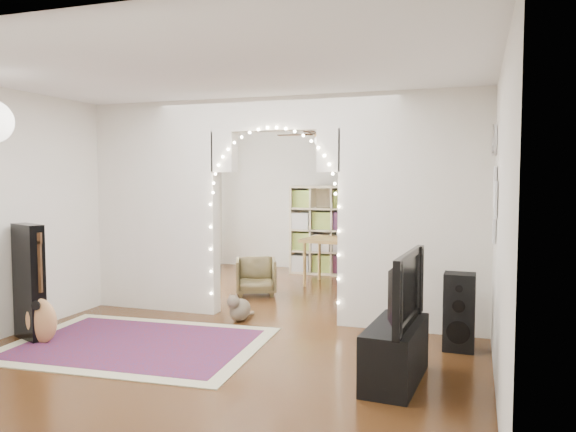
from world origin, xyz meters
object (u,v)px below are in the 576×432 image
(media_console, at_px, (395,353))
(dining_chair_left, at_px, (256,276))
(floor_speaker, at_px, (459,312))
(dining_table, at_px, (342,243))
(dining_chair_right, at_px, (377,279))
(acoustic_guitar, at_px, (41,303))
(bookcase, at_px, (333,230))

(media_console, relative_size, dining_chair_left, 1.67)
(media_console, bearing_deg, floor_speaker, 70.06)
(media_console, bearing_deg, dining_chair_left, 134.15)
(media_console, distance_m, dining_table, 4.27)
(media_console, distance_m, dining_chair_right, 3.48)
(dining_chair_left, distance_m, dining_chair_right, 1.79)
(dining_table, relative_size, dining_chair_right, 2.35)
(dining_chair_right, bearing_deg, acoustic_guitar, -123.50)
(bookcase, height_order, dining_chair_left, bookcase)
(media_console, distance_m, bookcase, 5.31)
(acoustic_guitar, bearing_deg, dining_chair_left, 61.49)
(acoustic_guitar, height_order, dining_table, acoustic_guitar)
(acoustic_guitar, xyz_separation_m, dining_chair_left, (1.22, 2.99, -0.16))
(floor_speaker, bearing_deg, acoustic_guitar, -163.68)
(dining_table, bearing_deg, dining_chair_right, -36.21)
(dining_chair_left, bearing_deg, dining_table, 22.92)
(acoustic_guitar, height_order, dining_chair_right, acoustic_guitar)
(media_console, height_order, bookcase, bookcase)
(acoustic_guitar, distance_m, dining_chair_left, 3.24)
(floor_speaker, xyz_separation_m, dining_chair_left, (-2.94, 1.85, -0.12))
(dining_chair_left, bearing_deg, acoustic_guitar, -135.22)
(acoustic_guitar, relative_size, dining_chair_left, 1.66)
(floor_speaker, xyz_separation_m, bookcase, (-2.27, 3.89, 0.40))
(dining_table, distance_m, dining_chair_right, 1.01)
(media_console, height_order, dining_chair_left, dining_chair_left)
(acoustic_guitar, distance_m, media_console, 3.68)
(dining_chair_left, height_order, dining_chair_right, dining_chair_left)
(dining_table, bearing_deg, media_console, -64.79)
(floor_speaker, bearing_deg, dining_chair_left, 148.74)
(floor_speaker, distance_m, dining_chair_right, 2.63)
(floor_speaker, bearing_deg, dining_table, 123.58)
(floor_speaker, xyz_separation_m, media_console, (-0.49, -1.08, -0.14))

